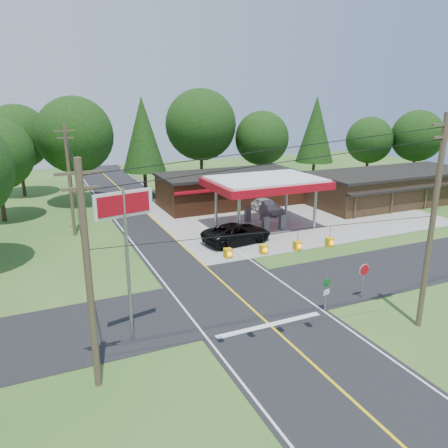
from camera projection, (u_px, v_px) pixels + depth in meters
name	position (u px, v px, depth m)	size (l,w,h in m)	color
ground	(241.00, 299.00, 27.36)	(120.00, 120.00, 0.00)	#2D5A20
main_highway	(241.00, 299.00, 27.36)	(8.00, 120.00, 0.02)	black
cross_road	(241.00, 299.00, 27.35)	(70.00, 7.00, 0.02)	black
lane_center_yellow	(241.00, 299.00, 27.35)	(0.15, 110.00, 0.00)	yellow
gas_canopy	(265.00, 184.00, 41.09)	(10.60, 7.40, 4.88)	gray
convenience_store	(230.00, 188.00, 50.88)	(16.40, 7.55, 3.80)	#512A17
strip_building	(392.00, 187.00, 51.87)	(20.40, 8.75, 3.80)	#322114
utility_pole_near_right	(432.00, 222.00, 22.53)	(1.80, 0.30, 11.50)	#473828
utility_pole_near_left	(88.00, 275.00, 17.77)	(1.80, 0.30, 10.00)	#473828
utility_pole_far_left	(70.00, 179.00, 38.48)	(1.80, 0.30, 10.00)	#473828
utility_pole_north	(69.00, 159.00, 54.07)	(0.30, 0.30, 9.50)	#473828
overhead_beacons	(281.00, 233.00, 19.97)	(17.04, 2.04, 1.03)	black
treeline_backdrop	(148.00, 143.00, 46.58)	(70.27, 51.59, 13.30)	#332316
suv_car	(237.00, 233.00, 37.68)	(6.13, 6.13, 1.70)	black
sedan_car	(266.00, 206.00, 47.52)	(4.59, 4.59, 1.56)	silver
big_stop_sign	(125.00, 228.00, 21.00)	(2.93, 0.73, 8.03)	gray
octagonal_stop_sign	(364.00, 273.00, 27.01)	(0.81, 0.12, 2.31)	gray
route_sign_post	(327.00, 289.00, 25.38)	(0.48, 0.14, 2.38)	gray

